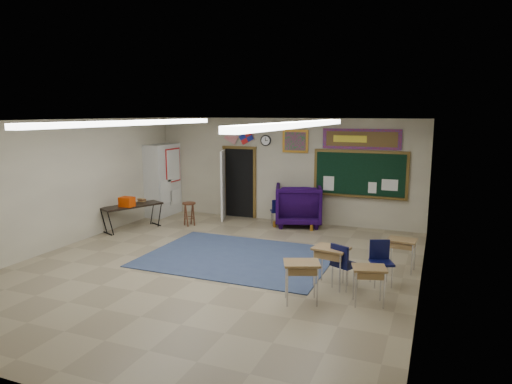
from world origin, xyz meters
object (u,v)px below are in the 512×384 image
at_px(wingback_armchair, 298,205).
at_px(wooden_stool, 189,214).
at_px(folding_table, 132,216).
at_px(student_desk_front_right, 402,253).
at_px(student_desk_front_left, 331,265).

height_order(wingback_armchair, wooden_stool, wingback_armchair).
bearing_deg(folding_table, wooden_stool, 63.32).
relative_size(student_desk_front_right, folding_table, 0.38).
relative_size(wingback_armchair, student_desk_front_left, 1.74).
relative_size(wingback_armchair, student_desk_front_right, 1.95).
xyz_separation_m(wingback_armchair, folding_table, (-4.04, -2.19, -0.21)).
height_order(wingback_armchair, student_desk_front_right, wingback_armchair).
bearing_deg(student_desk_front_right, wingback_armchair, 142.10).
relative_size(wingback_armchair, wooden_stool, 1.95).
xyz_separation_m(student_desk_front_right, wooden_stool, (-5.87, 1.69, -0.03)).
bearing_deg(student_desk_front_right, student_desk_front_left, -124.21).
bearing_deg(wingback_armchair, student_desk_front_right, 118.15).
bearing_deg(folding_table, student_desk_front_right, 18.87).
relative_size(wingback_armchair, folding_table, 0.75).
height_order(student_desk_front_left, wooden_stool, student_desk_front_left).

